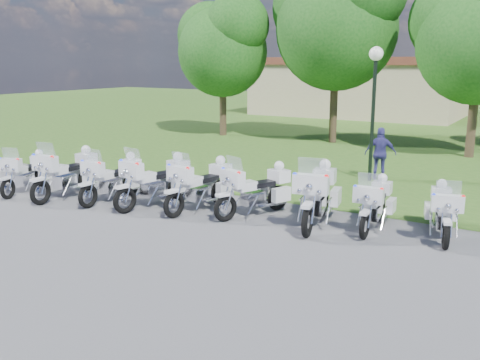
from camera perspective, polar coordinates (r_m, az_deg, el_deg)
The scene contains 17 objects.
ground at distance 12.69m, azimuth -3.84°, elevation -5.07°, with size 100.00×100.00×0.00m, color #5E5E63.
grass_lawn at distance 37.72m, azimuth 20.60°, elevation 5.94°, with size 100.00×48.00×0.01m, color #335D1D.
motorcycle_0 at distance 17.14m, azimuth -21.81°, elevation 0.79°, with size 1.11×2.10×1.45m.
motorcycle_1 at distance 16.14m, azimuth -17.89°, elevation 0.77°, with size 0.94×2.52×1.69m.
motorcycle_2 at distance 15.37m, azimuth -13.35°, elevation 0.26°, with size 0.77×2.32×1.56m.
motorcycle_3 at distance 14.56m, azimuth -8.91°, elevation -0.02°, with size 1.12×2.48×1.68m.
motorcycle_4 at distance 14.04m, azimuth -4.11°, elevation -0.45°, with size 1.00×2.43×1.64m.
motorcycle_5 at distance 13.54m, azimuth 1.81°, elevation -0.98°, with size 1.32×2.26×1.60m.
motorcycle_6 at distance 12.88m, azimuth 8.30°, elevation -1.50°, with size 1.19×2.60×1.76m.
motorcycle_7 at distance 12.83m, azimuth 14.20°, elevation -2.41°, with size 0.80×2.16×1.45m.
motorcycle_8 at distance 12.69m, azimuth 20.84°, elevation -3.07°, with size 1.07×2.08×1.43m.
lamp_post at distance 17.63m, azimuth 14.17°, elevation 10.20°, with size 0.44×0.44×4.29m.
tree_0 at distance 28.21m, azimuth -1.91°, elevation 14.39°, with size 5.37×4.58×7.16m.
tree_1 at distance 26.11m, azimuth 10.22°, elevation 16.66°, with size 6.56×5.59×8.74m.
tree_2 at distance 23.55m, azimuth 24.19°, elevation 14.32°, with size 5.66×4.83×7.55m.
building_west at distance 40.07m, azimuth 12.57°, elevation 9.74°, with size 14.56×8.32×4.10m.
bystander_c at distance 18.15m, azimuth 14.75°, elevation 2.71°, with size 1.01×0.42×1.72m, color #3C3888.
Camera 1 is at (7.00, -9.87, 3.84)m, focal length 40.00 mm.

